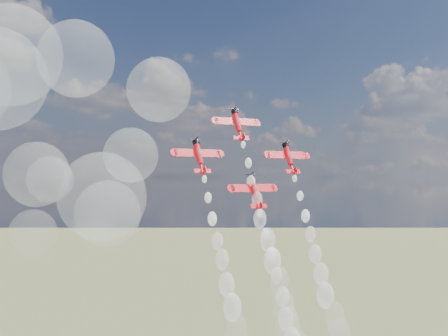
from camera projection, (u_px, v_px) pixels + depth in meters
name	position (u px, v px, depth m)	size (l,w,h in m)	color
plane_lead	(238.00, 124.00, 152.07)	(12.07, 5.87, 8.08)	red
plane_left	(199.00, 156.00, 142.27)	(12.07, 5.87, 8.08)	red
plane_right	(289.00, 157.00, 155.22)	(12.07, 5.87, 8.08)	red
plane_slot	(254.00, 191.00, 145.42)	(12.07, 5.87, 8.08)	red
smoke_trail_lead	(283.00, 302.00, 135.75)	(5.38, 23.58, 47.61)	white
smoke_trail_right	(339.00, 334.00, 139.07)	(5.21, 23.11, 47.28)	white
drifted_smoke_cloud	(25.00, 117.00, 133.11)	(68.29, 33.80, 54.27)	white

